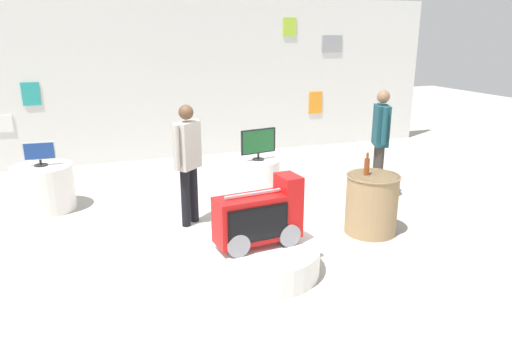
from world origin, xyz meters
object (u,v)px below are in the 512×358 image
at_px(main_display_pedestal, 258,258).
at_px(shopper_browsing_rear, 380,137).
at_px(shopper_browsing_near_truck, 188,156).
at_px(bottle_on_side_table, 367,166).
at_px(display_pedestal_center_rear, 44,188).
at_px(novelty_firetruck_tv, 260,220).
at_px(tv_on_center_rear, 39,153).
at_px(display_pedestal_left_rear, 258,181).
at_px(side_table_round, 372,204).
at_px(tv_on_left_rear, 258,142).

xyz_separation_m(main_display_pedestal, shopper_browsing_rear, (2.63, 1.63, 0.88)).
height_order(main_display_pedestal, shopper_browsing_near_truck, shopper_browsing_near_truck).
relative_size(bottle_on_side_table, shopper_browsing_rear, 0.17).
bearing_deg(display_pedestal_center_rear, shopper_browsing_near_truck, -33.53).
xyz_separation_m(main_display_pedestal, novelty_firetruck_tv, (0.02, -0.00, 0.47)).
relative_size(tv_on_center_rear, shopper_browsing_rear, 0.26).
height_order(bottle_on_side_table, shopper_browsing_rear, shopper_browsing_rear).
relative_size(main_display_pedestal, display_pedestal_center_rear, 1.60).
height_order(display_pedestal_left_rear, tv_on_center_rear, tv_on_center_rear).
distance_m(novelty_firetruck_tv, shopper_browsing_rear, 3.11).
xyz_separation_m(main_display_pedestal, display_pedestal_left_rear, (0.79, 2.18, 0.19)).
relative_size(main_display_pedestal, side_table_round, 1.74).
height_order(tv_on_left_rear, bottle_on_side_table, tv_on_left_rear).
distance_m(tv_on_left_rear, bottle_on_side_table, 1.86).
bearing_deg(side_table_round, novelty_firetruck_tv, -163.81).
height_order(display_pedestal_center_rear, bottle_on_side_table, bottle_on_side_table).
relative_size(novelty_firetruck_tv, bottle_on_side_table, 3.33).
xyz_separation_m(tv_on_center_rear, side_table_round, (4.20, -2.43, -0.48)).
xyz_separation_m(display_pedestal_center_rear, side_table_round, (4.20, -2.44, 0.06)).
height_order(side_table_round, bottle_on_side_table, bottle_on_side_table).
bearing_deg(novelty_firetruck_tv, display_pedestal_left_rear, 70.41).
height_order(novelty_firetruck_tv, display_pedestal_center_rear, novelty_firetruck_tv).
height_order(main_display_pedestal, novelty_firetruck_tv, novelty_firetruck_tv).
bearing_deg(novelty_firetruck_tv, shopper_browsing_rear, 32.00).
relative_size(display_pedestal_center_rear, bottle_on_side_table, 2.91).
bearing_deg(bottle_on_side_table, display_pedestal_left_rear, 120.03).
xyz_separation_m(main_display_pedestal, display_pedestal_center_rear, (-2.39, 2.95, 0.19)).
distance_m(main_display_pedestal, shopper_browsing_rear, 3.22).
distance_m(novelty_firetruck_tv, bottle_on_side_table, 1.83).
xyz_separation_m(novelty_firetruck_tv, shopper_browsing_near_truck, (-0.44, 1.65, 0.36)).
relative_size(display_pedestal_center_rear, shopper_browsing_near_truck, 0.52).
bearing_deg(main_display_pedestal, tv_on_center_rear, 129.06).
bearing_deg(bottle_on_side_table, tv_on_center_rear, 149.94).
relative_size(display_pedestal_center_rear, side_table_round, 1.08).
relative_size(novelty_firetruck_tv, display_pedestal_center_rear, 1.14).
bearing_deg(side_table_round, shopper_browsing_rear, 53.57).
height_order(tv_on_left_rear, shopper_browsing_near_truck, shopper_browsing_near_truck).
bearing_deg(tv_on_left_rear, display_pedestal_center_rear, 166.25).
xyz_separation_m(main_display_pedestal, bottle_on_side_table, (1.73, 0.56, 0.78)).
bearing_deg(shopper_browsing_rear, display_pedestal_left_rear, 163.36).
bearing_deg(tv_on_left_rear, shopper_browsing_near_truck, -156.71).
distance_m(tv_on_center_rear, shopper_browsing_rear, 5.19).
relative_size(display_pedestal_left_rear, tv_on_left_rear, 1.18).
xyz_separation_m(novelty_firetruck_tv, side_table_round, (1.79, 0.52, -0.21)).
bearing_deg(main_display_pedestal, shopper_browsing_near_truck, 104.43).
relative_size(main_display_pedestal, bottle_on_side_table, 4.67).
xyz_separation_m(tv_on_left_rear, shopper_browsing_near_truck, (-1.22, -0.52, 0.01)).
bearing_deg(display_pedestal_left_rear, display_pedestal_center_rear, 166.33).
bearing_deg(tv_on_center_rear, display_pedestal_center_rear, 93.58).
distance_m(side_table_round, bottle_on_side_table, 0.53).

